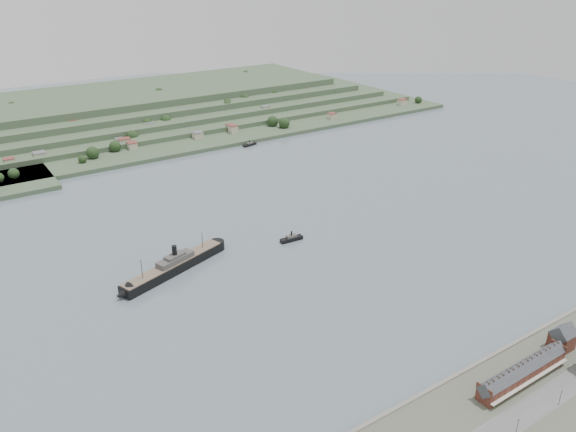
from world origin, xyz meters
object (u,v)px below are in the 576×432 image
tugboat (291,238)px  gabled_building (562,338)px  steamship (171,267)px  terrace_row (522,372)px

tugboat → gabled_building: bearing=-76.3°
steamship → tugboat: steamship is taller
terrace_row → tugboat: (-5.57, 181.07, -5.01)m
terrace_row → gabled_building: gabled_building is taller
steamship → gabled_building: bearing=-54.2°
terrace_row → gabled_building: bearing=6.1°
gabled_building → tugboat: (-43.07, 177.05, -6.36)m
gabled_building → tugboat: gabled_building is taller
terrace_row → gabled_building: (37.50, 4.02, 1.34)m
gabled_building → steamship: 224.26m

